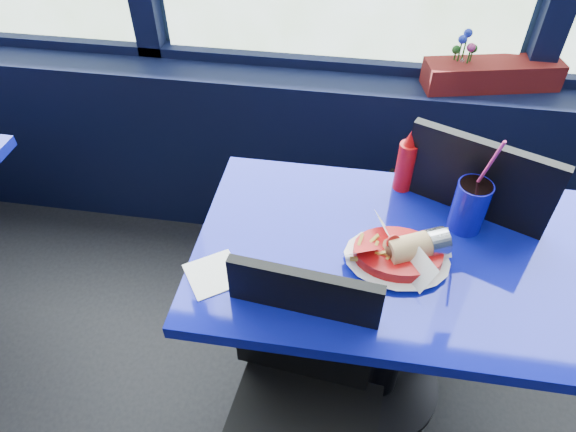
# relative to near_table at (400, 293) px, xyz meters

# --- Properties ---
(window_sill) EXTENTS (5.00, 0.26, 0.80)m
(window_sill) POSITION_rel_near_table_xyz_m (-0.30, 0.87, -0.17)
(window_sill) COLOR black
(window_sill) RESTS_ON ground
(near_table) EXTENTS (1.20, 0.70, 0.75)m
(near_table) POSITION_rel_near_table_xyz_m (0.00, 0.00, 0.00)
(near_table) COLOR black
(near_table) RESTS_ON ground
(chair_near_front) EXTENTS (0.44, 0.45, 0.89)m
(chair_near_front) POSITION_rel_near_table_xyz_m (-0.26, -0.35, -0.06)
(chair_near_front) COLOR black
(chair_near_front) RESTS_ON ground
(chair_near_back) EXTENTS (0.59, 0.59, 1.00)m
(chair_near_back) POSITION_rel_near_table_xyz_m (0.13, 0.32, 0.00)
(chair_near_back) COLOR black
(chair_near_back) RESTS_ON ground
(planter_box) EXTENTS (0.53, 0.24, 0.10)m
(planter_box) POSITION_rel_near_table_xyz_m (0.30, 0.88, 0.28)
(planter_box) COLOR maroon
(planter_box) RESTS_ON window_sill
(flower_vase) EXTENTS (0.14, 0.14, 0.22)m
(flower_vase) POSITION_rel_near_table_xyz_m (0.18, 0.87, 0.30)
(flower_vase) COLOR silver
(flower_vase) RESTS_ON window_sill
(food_basket) EXTENTS (0.26, 0.25, 0.09)m
(food_basket) POSITION_rel_near_table_xyz_m (-0.03, -0.04, 0.22)
(food_basket) COLOR #B10B0D
(food_basket) RESTS_ON near_table
(ketchup_bottle) EXTENTS (0.06, 0.06, 0.22)m
(ketchup_bottle) POSITION_rel_near_table_xyz_m (-0.02, 0.28, 0.28)
(ketchup_bottle) COLOR #B10B0D
(ketchup_bottle) RESTS_ON near_table
(soda_cup) EXTENTS (0.10, 0.10, 0.33)m
(soda_cup) POSITION_rel_near_table_xyz_m (0.15, 0.13, 0.26)
(soda_cup) COLOR #0E0D96
(soda_cup) RESTS_ON near_table
(napkin) EXTENTS (0.19, 0.19, 0.00)m
(napkin) POSITION_rel_near_table_xyz_m (-0.52, -0.17, 0.18)
(napkin) COLOR white
(napkin) RESTS_ON near_table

